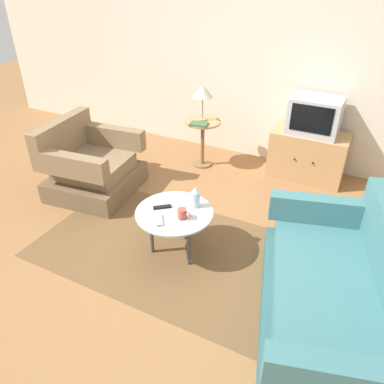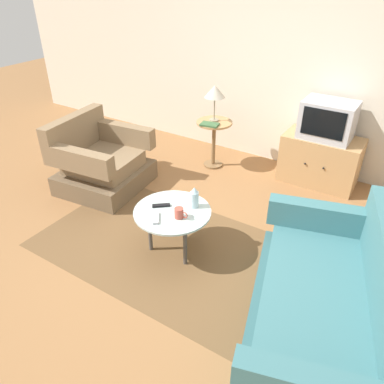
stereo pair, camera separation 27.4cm
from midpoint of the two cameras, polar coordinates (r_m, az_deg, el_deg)
name	(u,v)px [view 1 (the left image)]	position (r m, az deg, el deg)	size (l,w,h in m)	color
ground_plane	(176,246)	(3.72, -4.56, -8.23)	(16.00, 16.00, 0.00)	olive
back_wall	(264,57)	(5.09, 9.29, 19.64)	(9.00, 0.12, 2.70)	beige
area_rug	(175,251)	(3.66, -4.71, -9.03)	(2.67, 1.52, 0.00)	brown
armchair	(91,168)	(4.63, -16.84, 3.54)	(1.00, 1.07, 0.85)	brown
couch	(334,300)	(2.97, 18.38, -15.43)	(1.35, 1.91, 0.87)	#325C60
coffee_table	(174,216)	(3.41, -5.01, -3.70)	(0.71, 0.71, 0.46)	#B2C6C1
side_table	(203,134)	(4.96, 0.04, 8.80)	(0.46, 0.46, 0.63)	tan
tv_stand	(308,155)	(4.92, 15.73, 5.43)	(0.91, 0.51, 0.60)	tan
television	(315,116)	(4.72, 16.63, 11.07)	(0.59, 0.44, 0.44)	#B7B7BC
table_lamp	(203,92)	(4.80, -0.04, 15.01)	(0.26, 0.26, 0.46)	#9E937A
vase	(196,197)	(3.38, -1.77, -0.87)	(0.08, 0.08, 0.20)	silver
mug	(182,214)	(3.26, -3.87, -3.39)	(0.13, 0.08, 0.09)	#B74C3D
tv_remote_dark	(162,207)	(3.43, -6.84, -2.35)	(0.15, 0.14, 0.02)	black
tv_remote_silver	(159,220)	(3.27, -7.42, -4.31)	(0.14, 0.17, 0.02)	#B2B2B7
book	(199,124)	(4.77, -0.63, 10.31)	(0.25, 0.19, 0.02)	#3D663D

